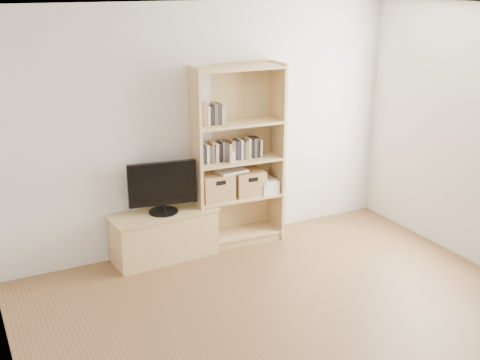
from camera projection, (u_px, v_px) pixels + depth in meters
floor at (337, 359)px, 4.67m from camera, size 4.50×5.00×0.01m
back_wall at (205, 128)px, 6.36m from camera, size 4.50×0.02×2.60m
left_wall at (11, 269)px, 3.29m from camera, size 0.02×5.00×2.60m
ceiling at (358, 13)px, 3.83m from camera, size 4.50×5.00×0.01m
tv_stand at (165, 236)px, 6.29m from camera, size 1.09×0.46×0.49m
bookshelf at (238, 157)px, 6.45m from camera, size 1.00×0.40×1.97m
television at (162, 187)px, 6.12m from camera, size 0.70×0.16×0.55m
books_row_mid at (237, 148)px, 6.44m from camera, size 0.83×0.19×0.22m
books_row_upper at (218, 114)px, 6.23m from camera, size 0.38×0.16×0.19m
baby_monitor at (233, 158)px, 6.30m from camera, size 0.06×0.05×0.10m
basket_left at (216, 186)px, 6.44m from camera, size 0.35×0.29×0.29m
basket_right at (248, 182)px, 6.59m from camera, size 0.34×0.29×0.27m
laptop at (231, 171)px, 6.45m from camera, size 0.34×0.25×0.02m
magazine_stack at (266, 186)px, 6.69m from camera, size 0.20×0.28×0.13m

